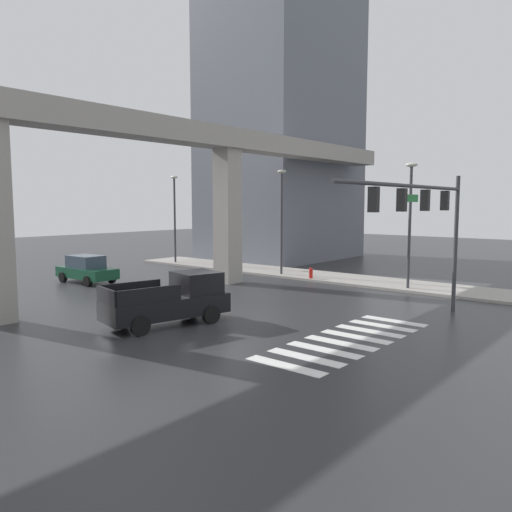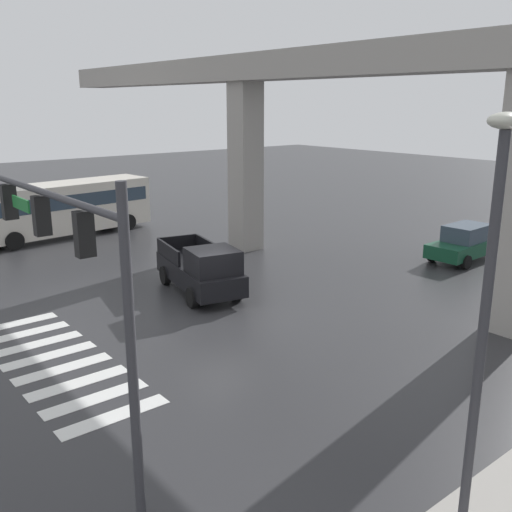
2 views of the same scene
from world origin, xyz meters
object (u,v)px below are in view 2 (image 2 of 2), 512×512
city_bus (56,207)px  traffic_signal_mast (46,236)px  sedan_dark_green (465,243)px  street_lamp_near_corner (487,296)px  pickup_truck (202,270)px

city_bus → traffic_signal_mast: 21.22m
sedan_dark_green → street_lamp_near_corner: bearing=-58.6°
pickup_truck → traffic_signal_mast: traffic_signal_mast is taller
traffic_signal_mast → sedan_dark_green: bearing=97.1°
traffic_signal_mast → street_lamp_near_corner: street_lamp_near_corner is taller
sedan_dark_green → traffic_signal_mast: (2.56, -20.61, 3.83)m
sedan_dark_green → traffic_signal_mast: size_ratio=0.40×
street_lamp_near_corner → pickup_truck: bearing=163.5°
pickup_truck → street_lamp_near_corner: street_lamp_near_corner is taller
city_bus → sedan_dark_green: size_ratio=2.52×
pickup_truck → traffic_signal_mast: (6.32, -8.03, 3.69)m
city_bus → sedan_dark_green: city_bus is taller
traffic_signal_mast → pickup_truck: bearing=128.2°
pickup_truck → sedan_dark_green: (3.76, 12.58, -0.14)m
pickup_truck → sedan_dark_green: size_ratio=1.23×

